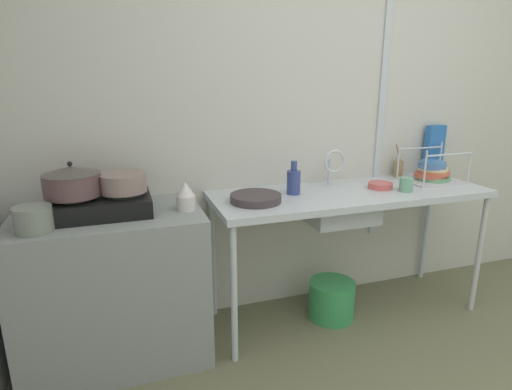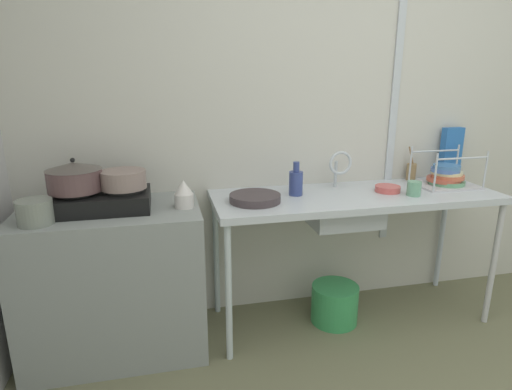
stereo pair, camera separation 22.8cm
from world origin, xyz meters
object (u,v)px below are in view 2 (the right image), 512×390
(cup_by_rack, at_px, (414,188))
(bucket_on_floor, at_px, (335,304))
(percolator, at_px, (184,194))
(bottle_by_sink, at_px, (296,182))
(stove, at_px, (102,200))
(cereal_box, at_px, (451,153))
(sink_basin, at_px, (342,209))
(faucet, at_px, (340,165))
(pot_on_left_burner, at_px, (74,177))
(pot_on_right_burner, at_px, (123,179))
(pot_beside_stove, at_px, (35,212))
(frying_pan, at_px, (255,198))
(dish_rack, at_px, (446,177))
(utensil_jar, at_px, (411,171))
(small_bowl_on_drainboard, at_px, (388,189))

(cup_by_rack, distance_m, bucket_on_floor, 0.87)
(percolator, bearing_deg, bottle_by_sink, 9.10)
(stove, relative_size, cereal_box, 1.43)
(sink_basin, xyz_separation_m, faucet, (0.04, 0.15, 0.24))
(pot_on_left_burner, height_order, cup_by_rack, pot_on_left_burner)
(cup_by_rack, relative_size, cereal_box, 0.25)
(sink_basin, height_order, cereal_box, cereal_box)
(sink_basin, xyz_separation_m, cup_by_rack, (0.40, -0.10, 0.13))
(pot_on_right_burner, bearing_deg, faucet, 5.83)
(pot_beside_stove, height_order, sink_basin, pot_beside_stove)
(frying_pan, bearing_deg, stove, 177.58)
(pot_on_right_burner, distance_m, frying_pan, 0.71)
(faucet, distance_m, dish_rack, 0.71)
(percolator, height_order, sink_basin, percolator)
(pot_on_right_burner, distance_m, bucket_on_floor, 1.49)
(percolator, height_order, cup_by_rack, percolator)
(cup_by_rack, height_order, utensil_jar, utensil_jar)
(pot_on_left_burner, xyz_separation_m, cereal_box, (2.37, 0.24, -0.01))
(bottle_by_sink, bearing_deg, stove, -177.30)
(bucket_on_floor, bearing_deg, faucet, 71.01)
(faucet, bearing_deg, bottle_by_sink, -165.61)
(bucket_on_floor, bearing_deg, cup_by_rack, -11.43)
(pot_on_left_burner, xyz_separation_m, bottle_by_sink, (1.20, 0.05, -0.11))
(faucet, bearing_deg, pot_on_right_burner, -174.17)
(pot_on_right_burner, xyz_separation_m, sink_basin, (1.23, -0.02, -0.24))
(pot_beside_stove, height_order, small_bowl_on_drainboard, pot_beside_stove)
(pot_on_left_burner, height_order, percolator, pot_on_left_burner)
(utensil_jar, bearing_deg, stove, -173.07)
(sink_basin, bearing_deg, bucket_on_floor, -143.44)
(cereal_box, bearing_deg, percolator, -174.90)
(pot_beside_stove, xyz_separation_m, faucet, (1.67, 0.30, 0.09))
(dish_rack, bearing_deg, percolator, -176.60)
(utensil_jar, height_order, bucket_on_floor, utensil_jar)
(faucet, xyz_separation_m, cereal_box, (0.86, 0.11, 0.02))
(sink_basin, relative_size, frying_pan, 1.42)
(cup_by_rack, bearing_deg, pot_on_left_burner, 176.48)
(sink_basin, height_order, cup_by_rack, cup_by_rack)
(pot_on_right_burner, relative_size, dish_rack, 0.63)
(utensil_jar, bearing_deg, pot_on_right_burner, -172.63)
(percolator, relative_size, utensil_jar, 0.66)
(stove, bearing_deg, dish_rack, 1.21)
(percolator, height_order, bottle_by_sink, bottle_by_sink)
(faucet, height_order, cup_by_rack, faucet)
(pot_on_right_burner, height_order, utensil_jar, utensil_jar)
(small_bowl_on_drainboard, xyz_separation_m, utensil_jar, (0.31, 0.24, 0.04))
(pot_beside_stove, height_order, bucket_on_floor, pot_beside_stove)
(cup_by_rack, relative_size, bucket_on_floor, 0.30)
(pot_beside_stove, height_order, cup_by_rack, pot_beside_stove)
(pot_beside_stove, height_order, bottle_by_sink, bottle_by_sink)
(small_bowl_on_drainboard, relative_size, cereal_box, 0.44)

